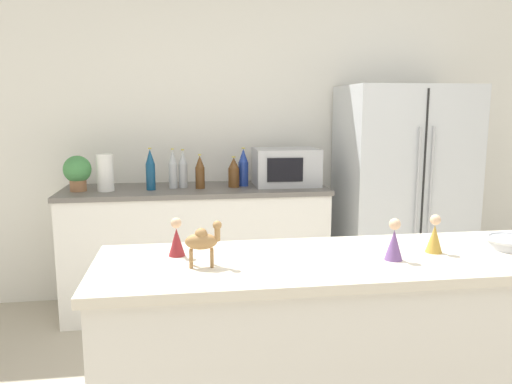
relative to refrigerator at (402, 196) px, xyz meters
name	(u,v)px	position (x,y,z in m)	size (l,w,h in m)	color
wall_back	(260,138)	(-1.06, 0.39, 0.43)	(8.00, 0.06, 2.55)	white
back_counter	(197,248)	(-1.59, 0.06, -0.37)	(1.94, 0.63, 0.93)	white
refrigerator	(402,196)	(0.00, 0.00, 0.00)	(0.94, 0.71, 1.68)	silver
bar_counter	(367,377)	(-0.99, -1.92, -0.35)	(2.02, 0.57, 0.98)	beige
potted_plant	(77,171)	(-2.42, 0.02, 0.23)	(0.19, 0.19, 0.25)	#9E6B47
paper_towel_roll	(105,173)	(-2.23, 0.00, 0.22)	(0.12, 0.12, 0.26)	white
microwave	(286,167)	(-0.91, 0.08, 0.23)	(0.48, 0.37, 0.28)	#B2B5BA
back_bottle_0	(234,173)	(-1.31, 0.04, 0.20)	(0.08, 0.08, 0.23)	brown
back_bottle_1	(150,170)	(-1.91, 0.00, 0.24)	(0.07, 0.07, 0.30)	navy
back_bottle_2	(200,172)	(-1.56, 0.01, 0.21)	(0.07, 0.07, 0.25)	brown
back_bottle_3	(243,168)	(-1.23, 0.09, 0.23)	(0.07, 0.07, 0.29)	navy
back_bottle_4	(183,169)	(-1.68, 0.08, 0.23)	(0.07, 0.07, 0.28)	#B2B7BC
back_bottle_5	(173,169)	(-1.75, 0.05, 0.23)	(0.06, 0.06, 0.29)	#B2B7BC
camel_figurine	(203,240)	(-1.62, -1.96, 0.23)	(0.13, 0.06, 0.16)	olive
wise_man_figurine_blue	(177,239)	(-1.71, -1.82, 0.20)	(0.06, 0.06, 0.14)	maroon
wise_man_figurine_crimson	(394,242)	(-0.94, -1.98, 0.20)	(0.07, 0.07, 0.15)	#6B4784
wise_man_figurine_purple	(434,236)	(-0.75, -1.91, 0.20)	(0.06, 0.06, 0.15)	#B28933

